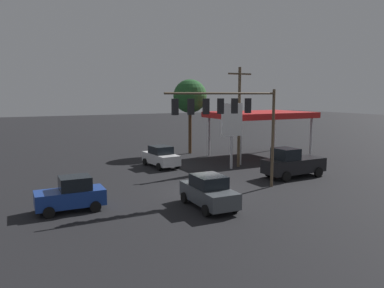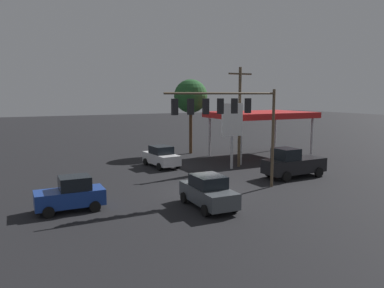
# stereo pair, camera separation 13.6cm
# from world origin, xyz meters

# --- Properties ---
(ground_plane) EXTENTS (200.00, 200.00, 0.00)m
(ground_plane) POSITION_xyz_m (0.00, 0.00, 0.00)
(ground_plane) COLOR black
(traffic_signal_assembly) EXTENTS (8.44, 0.43, 6.96)m
(traffic_signal_assembly) POSITION_xyz_m (-1.14, 1.07, 5.42)
(traffic_signal_assembly) COLOR brown
(traffic_signal_assembly) RESTS_ON ground
(utility_pole) EXTENTS (2.40, 0.26, 9.02)m
(utility_pole) POSITION_xyz_m (-7.02, -6.25, 4.79)
(utility_pole) COLOR brown
(utility_pole) RESTS_ON ground
(gas_station_canopy) EXTENTS (10.14, 7.13, 4.78)m
(gas_station_canopy) POSITION_xyz_m (-12.15, -9.88, 4.43)
(gas_station_canopy) COLOR red
(gas_station_canopy) RESTS_ON ground
(price_sign) EXTENTS (2.06, 0.27, 5.83)m
(price_sign) POSITION_xyz_m (-5.89, -5.73, 4.12)
(price_sign) COLOR #B7B7BC
(price_sign) RESTS_ON ground
(sedan_waiting) EXTENTS (2.32, 4.52, 1.93)m
(sedan_waiting) POSITION_xyz_m (-0.65, -9.45, 0.95)
(sedan_waiting) COLOR silver
(sedan_waiting) RESTS_ON ground
(sedan_far) EXTENTS (2.19, 4.46, 1.93)m
(sedan_far) POSITION_xyz_m (1.70, 3.37, 0.95)
(sedan_far) COLOR #474C51
(sedan_far) RESTS_ON ground
(pickup_parked) EXTENTS (5.23, 2.32, 2.40)m
(pickup_parked) POSITION_xyz_m (-8.32, -0.57, 1.11)
(pickup_parked) COLOR black
(pickup_parked) RESTS_ON ground
(hatchback_crossing) EXTENTS (3.84, 2.04, 1.97)m
(hatchback_crossing) POSITION_xyz_m (8.94, 0.28, 0.95)
(hatchback_crossing) COLOR navy
(hatchback_crossing) RESTS_ON ground
(street_tree) EXTENTS (3.72, 3.72, 8.27)m
(street_tree) POSITION_xyz_m (-6.66, -15.29, 6.36)
(street_tree) COLOR #4C331E
(street_tree) RESTS_ON ground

